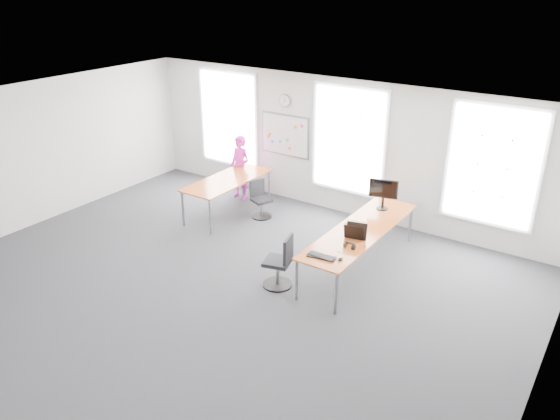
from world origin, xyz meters
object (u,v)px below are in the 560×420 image
Objects in this scene: chair_right at (281,264)px; chair_left at (260,201)px; person at (240,168)px; keyboard at (321,257)px; desk_left at (228,182)px; headphones at (349,246)px; desk_right at (360,232)px; monitor at (383,192)px.

chair_right is 1.14× the size of chair_left.
person reaches higher than keyboard.
chair_left is (-2.01, 2.18, -0.05)m from chair_right.
headphones reaches higher than desk_left.
chair_right reaches higher than desk_right.
chair_right is 2.05× the size of keyboard.
chair_left is at bearing 163.38° from desk_right.
desk_left is 3.97m from headphones.
keyboard is (0.77, 0.04, 0.37)m from chair_right.
person reaches higher than chair_right.
chair_left is 4.32× the size of headphones.
person reaches higher than desk_left.
chair_right is at bearing -36.55° from person.
desk_left is at bearing -140.28° from chair_right.
person reaches higher than headphones.
headphones is (4.04, -2.24, 0.07)m from person.
keyboard is at bearing -105.00° from chair_left.
person reaches higher than monitor.
chair_left reaches higher than desk_left.
chair_left is 0.55× the size of person.
desk_left is 0.93m from person.
person is at bearing 169.74° from headphones.
headphones is at bearing 104.23° from chair_right.
desk_right is at bearing -101.54° from monitor.
chair_right is 1.57× the size of monitor.
desk_left is at bearing -63.52° from person.
headphones is at bearing -20.21° from desk_left.
chair_left is at bearing -152.25° from chair_right.
keyboard is at bearing -29.82° from person.
person is at bearing 134.01° from keyboard.
headphones is (0.23, 0.52, 0.04)m from keyboard.
desk_left is 3.35m from chair_right.
monitor is (3.49, 0.45, 0.41)m from desk_left.
desk_right is at bearing -9.51° from desk_left.
headphones is at bearing 55.85° from keyboard.
chair_right is at bearing -114.74° from chair_left.
headphones is at bearing -22.90° from person.
chair_right is 4.15m from person.
person is at bearing -147.54° from chair_right.
person is 2.50× the size of monitor.
keyboard is at bearing 78.05° from chair_right.
monitor is at bearing 147.08° from chair_right.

